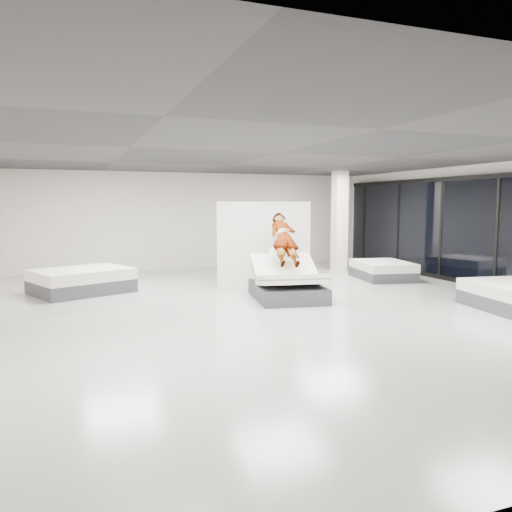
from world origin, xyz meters
The scene contains 9 objects.
room centered at (0.00, 0.00, 1.60)m, with size 14.00×14.04×3.20m.
hero_bed centered at (0.51, 0.74, 0.36)m, with size 1.77×2.16×1.11m.
person centered at (0.56, 1.04, 1.20)m, with size 0.64×0.42×1.76m, color slate.
remote centered at (0.72, 0.66, 0.98)m, with size 0.05×0.14×0.03m, color black.
divider_panel centered at (0.63, 2.52, 1.11)m, with size 2.44×0.11×2.22m, color white.
flat_bed_right_far centered at (4.35, 2.59, 0.25)m, with size 1.69×2.06×0.51m.
flat_bed_left_far centered at (-3.87, 3.24, 0.30)m, with size 2.61×2.33×0.59m.
column centered at (4.00, 4.50, 1.60)m, with size 0.40×0.40×3.20m, color silver.
storefront_glazing centered at (5.90, 0.00, 1.45)m, with size 0.12×13.40×2.92m.
Camera 1 is at (-4.09, -9.52, 2.17)m, focal length 35.00 mm.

